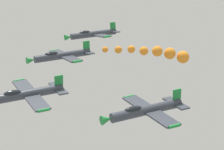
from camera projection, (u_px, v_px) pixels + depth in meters
The scene contains 5 objects.
airplane_lead at pixel (26, 94), 51.23m from camera, with size 9.56×10.35×2.37m.
airplane_left_inner at pixel (145, 110), 47.54m from camera, with size 9.56×10.35×2.32m.
airplane_right_inner at pixel (62, 56), 65.35m from camera, with size 9.56×10.35×2.40m.
smoke_trail_right_inner at pixel (162, 53), 72.62m from camera, with size 3.88×15.63×4.26m.
airplane_right_outer at pixel (93, 34), 78.41m from camera, with size 9.53×10.35×2.64m.
Camera 1 is at (-47.54, 25.79, 135.48)m, focal length 68.28 mm.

